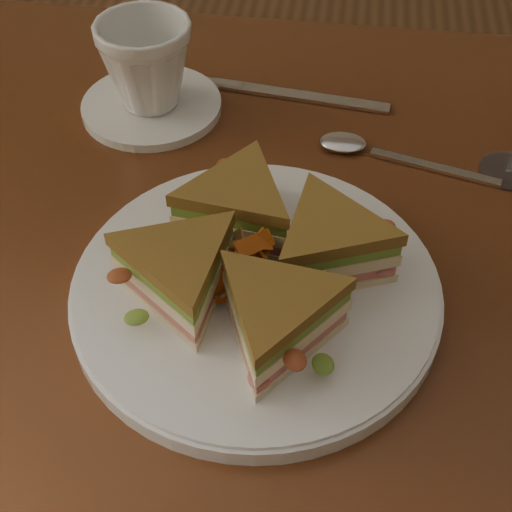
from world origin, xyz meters
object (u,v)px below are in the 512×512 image
object	(u,v)px
spoon	(365,149)
saucer	(152,106)
table	(300,318)
plate	(256,291)
coffee_cup	(146,64)
knife	(287,94)
sandwich_wedges	(256,260)

from	to	relation	value
spoon	saucer	size ratio (longest dim) A/B	1.19
table	plate	size ratio (longest dim) A/B	3.96
spoon	coffee_cup	world-z (taller)	coffee_cup
plate	knife	size ratio (longest dim) A/B	1.41
spoon	knife	size ratio (longest dim) A/B	0.84
table	sandwich_wedges	size ratio (longest dim) A/B	4.55
saucer	sandwich_wedges	bearing A→B (deg)	-59.10
sandwich_wedges	saucer	xyz separation A→B (m)	(-0.15, 0.25, -0.04)
sandwich_wedges	knife	size ratio (longest dim) A/B	1.23
sandwich_wedges	spoon	world-z (taller)	sandwich_wedges
sandwich_wedges	knife	bearing A→B (deg)	91.15
spoon	saucer	distance (m)	0.23
plate	spoon	size ratio (longest dim) A/B	1.68
saucer	coffee_cup	distance (m)	0.05
sandwich_wedges	knife	xyz separation A→B (m)	(-0.01, 0.29, -0.04)
sandwich_wedges	coffee_cup	distance (m)	0.29
spoon	coffee_cup	distance (m)	0.24
plate	spoon	bearing A→B (deg)	67.97
sandwich_wedges	saucer	world-z (taller)	sandwich_wedges
plate	sandwich_wedges	distance (m)	0.04
plate	spoon	distance (m)	0.22
sandwich_wedges	coffee_cup	size ratio (longest dim) A/B	2.66
saucer	spoon	bearing A→B (deg)	-10.43
knife	saucer	world-z (taller)	saucer
knife	saucer	size ratio (longest dim) A/B	1.43
knife	spoon	bearing A→B (deg)	-37.97
knife	saucer	distance (m)	0.15
plate	sandwich_wedges	size ratio (longest dim) A/B	1.15
plate	sandwich_wedges	xyz separation A→B (m)	(0.00, -0.00, 0.04)
knife	saucer	bearing A→B (deg)	-155.39
plate	knife	bearing A→B (deg)	91.15
knife	coffee_cup	distance (m)	0.16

